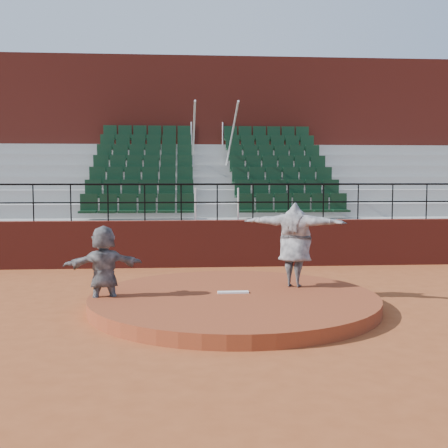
# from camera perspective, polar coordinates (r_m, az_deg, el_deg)

# --- Properties ---
(ground) EXTENTS (90.00, 90.00, 0.00)m
(ground) POSITION_cam_1_polar(r_m,az_deg,el_deg) (10.87, 1.00, -8.47)
(ground) COLOR #9A4922
(ground) RESTS_ON ground
(pitchers_mound) EXTENTS (5.50, 5.50, 0.25)m
(pitchers_mound) POSITION_cam_1_polar(r_m,az_deg,el_deg) (10.84, 1.01, -7.83)
(pitchers_mound) COLOR brown
(pitchers_mound) RESTS_ON ground
(pitching_rubber) EXTENTS (0.60, 0.15, 0.03)m
(pitching_rubber) POSITION_cam_1_polar(r_m,az_deg,el_deg) (10.96, 0.93, -6.94)
(pitching_rubber) COLOR white
(pitching_rubber) RESTS_ON pitchers_mound
(boundary_wall) EXTENTS (24.00, 0.30, 1.30)m
(boundary_wall) POSITION_cam_1_polar(r_m,az_deg,el_deg) (15.68, -0.69, -1.98)
(boundary_wall) COLOR maroon
(boundary_wall) RESTS_ON ground
(wall_railing) EXTENTS (24.04, 0.05, 1.03)m
(wall_railing) POSITION_cam_1_polar(r_m,az_deg,el_deg) (15.57, -0.69, 3.07)
(wall_railing) COLOR black
(wall_railing) RESTS_ON boundary_wall
(seating_deck) EXTENTS (24.00, 5.97, 4.63)m
(seating_deck) POSITION_cam_1_polar(r_m,az_deg,el_deg) (19.24, -1.38, 1.63)
(seating_deck) COLOR #9D9C97
(seating_deck) RESTS_ON ground
(press_box_facade) EXTENTS (24.00, 3.00, 7.10)m
(press_box_facade) POSITION_cam_1_polar(r_m,az_deg,el_deg) (23.18, -1.90, 7.37)
(press_box_facade) COLOR maroon
(press_box_facade) RESTS_ON ground
(pitcher) EXTENTS (2.17, 1.39, 1.73)m
(pitcher) POSITION_cam_1_polar(r_m,az_deg,el_deg) (11.57, 7.21, -2.10)
(pitcher) COLOR black
(pitcher) RESTS_ON pitchers_mound
(fielder) EXTENTS (1.55, 0.79, 1.60)m
(fielder) POSITION_cam_1_polar(r_m,az_deg,el_deg) (10.80, -12.12, -4.35)
(fielder) COLOR black
(fielder) RESTS_ON ground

